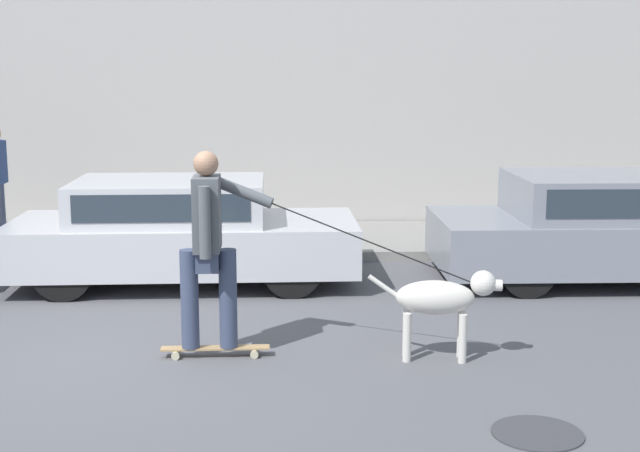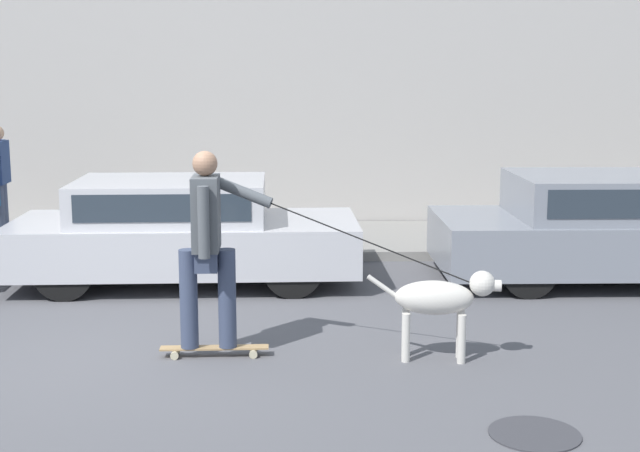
% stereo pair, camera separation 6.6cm
% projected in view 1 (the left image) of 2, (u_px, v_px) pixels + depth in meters
% --- Properties ---
extents(ground_plane, '(36.00, 36.00, 0.00)m').
position_uv_depth(ground_plane, '(114.00, 358.00, 7.64)').
color(ground_plane, '#545459').
extents(back_wall, '(32.00, 0.30, 5.60)m').
position_uv_depth(back_wall, '(190.00, 46.00, 13.48)').
color(back_wall, '#B2ADA8').
rests_on(back_wall, ground_plane).
extents(sidewalk_curb, '(30.00, 2.40, 0.12)m').
position_uv_depth(sidewalk_curb, '(184.00, 240.00, 12.60)').
color(sidewalk_curb, gray).
rests_on(sidewalk_curb, ground_plane).
extents(parked_car_1, '(4.00, 1.81, 1.20)m').
position_uv_depth(parked_car_1, '(180.00, 232.00, 10.26)').
color(parked_car_1, black).
rests_on(parked_car_1, ground_plane).
extents(parked_car_2, '(4.59, 1.84, 1.25)m').
position_uv_depth(parked_car_2, '(628.00, 229.00, 10.42)').
color(parked_car_2, black).
rests_on(parked_car_2, ground_plane).
extents(dog, '(1.13, 0.36, 0.78)m').
position_uv_depth(dog, '(442.00, 299.00, 7.53)').
color(dog, beige).
rests_on(dog, ground_plane).
extents(skateboarder, '(2.74, 0.64, 1.78)m').
position_uv_depth(skateboarder, '(209.00, 242.00, 7.51)').
color(skateboarder, beige).
rests_on(skateboarder, ground_plane).
extents(manhole_cover, '(0.62, 0.62, 0.01)m').
position_uv_depth(manhole_cover, '(537.00, 433.00, 6.05)').
color(manhole_cover, '#38383D').
rests_on(manhole_cover, ground_plane).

